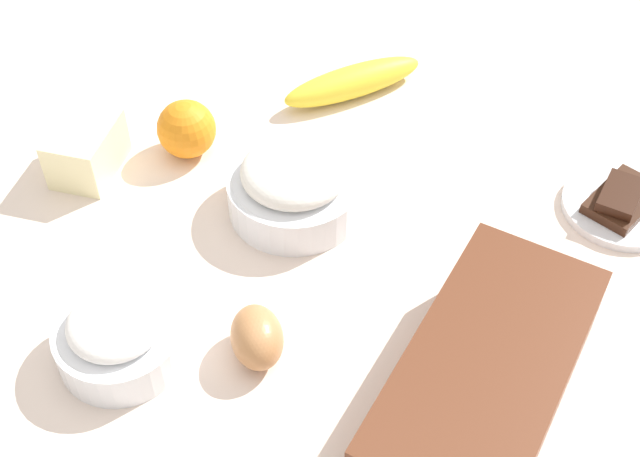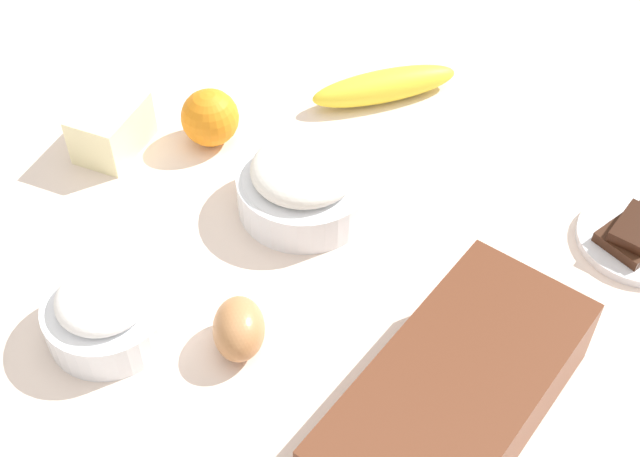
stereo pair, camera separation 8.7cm
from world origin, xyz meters
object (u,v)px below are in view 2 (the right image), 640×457
object	(u,v)px
butter_block	(111,128)
egg_near_butter	(239,329)
loaf_pan	(454,398)
orange_fruit	(210,118)
sugar_bowl	(106,311)
flour_bowl	(304,183)
banana	(385,86)
chocolate_plate	(638,236)

from	to	relation	value
butter_block	egg_near_butter	distance (m)	0.33
loaf_pan	orange_fruit	distance (m)	0.46
loaf_pan	sugar_bowl	bearing A→B (deg)	-70.48
egg_near_butter	sugar_bowl	bearing A→B (deg)	-58.95
flour_bowl	butter_block	distance (m)	0.25
banana	orange_fruit	size ratio (longest dim) A/B	2.76
flour_bowl	chocolate_plate	size ratio (longest dim) A/B	1.14
banana	butter_block	distance (m)	0.34
banana	chocolate_plate	xyz separation A→B (m)	(0.03, 0.36, -0.01)
sugar_bowl	banana	size ratio (longest dim) A/B	0.64
butter_block	sugar_bowl	bearing A→B (deg)	47.07
butter_block	chocolate_plate	distance (m)	0.60
flour_bowl	chocolate_plate	xyz separation A→B (m)	(-0.18, 0.31, -0.02)
flour_bowl	egg_near_butter	size ratio (longest dim) A/B	2.15
butter_block	egg_near_butter	world-z (taller)	butter_block
banana	butter_block	world-z (taller)	butter_block
loaf_pan	sugar_bowl	world-z (taller)	loaf_pan
flour_bowl	chocolate_plate	distance (m)	0.36
flour_bowl	chocolate_plate	bearing A→B (deg)	119.63
loaf_pan	butter_block	size ratio (longest dim) A/B	3.14
orange_fruit	egg_near_butter	distance (m)	0.31
flour_bowl	banana	bearing A→B (deg)	-168.56
sugar_bowl	chocolate_plate	distance (m)	0.56
egg_near_butter	butter_block	bearing A→B (deg)	-111.07
loaf_pan	sugar_bowl	size ratio (longest dim) A/B	2.33
flour_bowl	orange_fruit	bearing A→B (deg)	-96.29
loaf_pan	chocolate_plate	bearing A→B (deg)	171.87
egg_near_butter	chocolate_plate	bearing A→B (deg)	146.22
egg_near_butter	chocolate_plate	distance (m)	0.44
loaf_pan	butter_block	distance (m)	0.52
butter_block	chocolate_plate	bearing A→B (deg)	113.77
flour_bowl	butter_block	xyz separation A→B (m)	(0.07, -0.24, -0.00)
flour_bowl	egg_near_butter	xyz separation A→B (m)	(0.18, 0.07, -0.01)
flour_bowl	banana	size ratio (longest dim) A/B	0.78
orange_fruit	egg_near_butter	size ratio (longest dim) A/B	1.00
sugar_bowl	flour_bowl	bearing A→B (deg)	171.10
banana	orange_fruit	world-z (taller)	orange_fruit
butter_block	chocolate_plate	xyz separation A→B (m)	(-0.24, 0.55, -0.02)
chocolate_plate	orange_fruit	bearing A→B (deg)	-71.15
chocolate_plate	sugar_bowl	bearing A→B (deg)	-39.43
loaf_pan	chocolate_plate	size ratio (longest dim) A/B	2.17
loaf_pan	orange_fruit	xyz separation A→B (m)	(-0.15, -0.43, -0.01)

